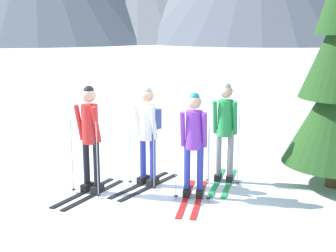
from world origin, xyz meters
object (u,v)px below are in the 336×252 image
(skier_in_white, at_px, (148,130))
(skier_in_purple, at_px, (194,139))
(skier_in_green, at_px, (225,127))
(skier_in_red, at_px, (90,134))

(skier_in_white, bearing_deg, skier_in_purple, -28.92)
(skier_in_white, xyz_separation_m, skier_in_purple, (0.86, -0.47, -0.01))
(skier_in_green, bearing_deg, skier_in_purple, -120.88)
(skier_in_red, bearing_deg, skier_in_purple, 1.55)
(skier_in_red, distance_m, skier_in_green, 2.42)
(skier_in_red, height_order, skier_in_green, skier_in_red)
(skier_in_purple, bearing_deg, skier_in_green, 59.12)
(skier_in_white, distance_m, skier_in_green, 1.40)
(skier_in_red, distance_m, skier_in_white, 1.04)
(skier_in_red, bearing_deg, skier_in_white, 30.08)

